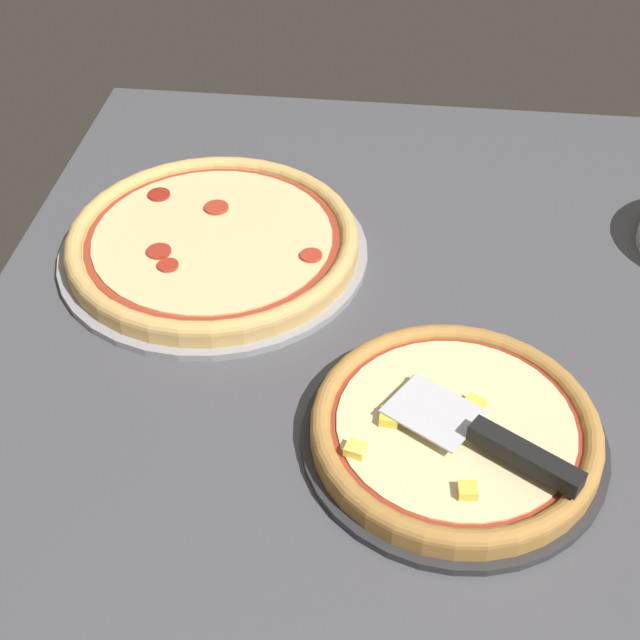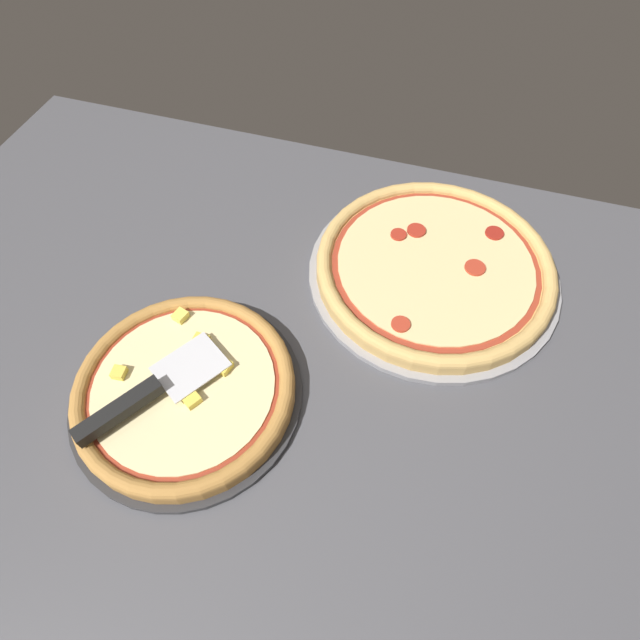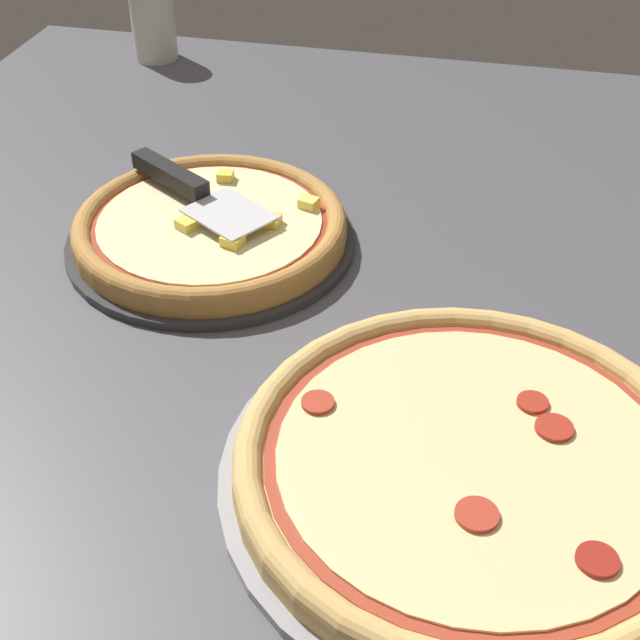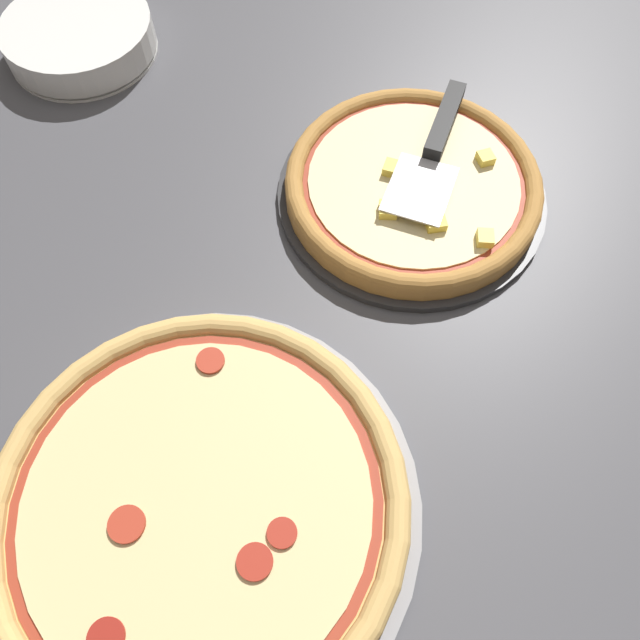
# 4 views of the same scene
# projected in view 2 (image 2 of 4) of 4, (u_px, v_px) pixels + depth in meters

# --- Properties ---
(ground_plane) EXTENTS (1.39, 1.12, 0.04)m
(ground_plane) POSITION_uv_depth(u_px,v_px,m) (242.00, 388.00, 0.75)
(ground_plane) COLOR #4C4C51
(pizza_pan_front) EXTENTS (0.33, 0.33, 0.01)m
(pizza_pan_front) POSITION_uv_depth(u_px,v_px,m) (188.00, 394.00, 0.72)
(pizza_pan_front) COLOR #2D2D30
(pizza_pan_front) RESTS_ON ground_plane
(pizza_front) EXTENTS (0.31, 0.31, 0.03)m
(pizza_front) POSITION_uv_depth(u_px,v_px,m) (185.00, 388.00, 0.70)
(pizza_front) COLOR #B77F3D
(pizza_front) RESTS_ON pizza_pan_front
(pizza_pan_back) EXTENTS (0.42, 0.42, 0.01)m
(pizza_pan_back) POSITION_uv_depth(u_px,v_px,m) (433.00, 274.00, 0.85)
(pizza_pan_back) COLOR #939399
(pizza_pan_back) RESTS_ON ground_plane
(pizza_back) EXTENTS (0.40, 0.40, 0.03)m
(pizza_back) POSITION_uv_depth(u_px,v_px,m) (435.00, 266.00, 0.83)
(pizza_back) COLOR #DBAD60
(pizza_back) RESTS_ON pizza_pan_back
(serving_spatula) EXTENTS (0.15, 0.21, 0.02)m
(serving_spatula) POSITION_uv_depth(u_px,v_px,m) (136.00, 400.00, 0.66)
(serving_spatula) COLOR silver
(serving_spatula) RESTS_ON pizza_front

